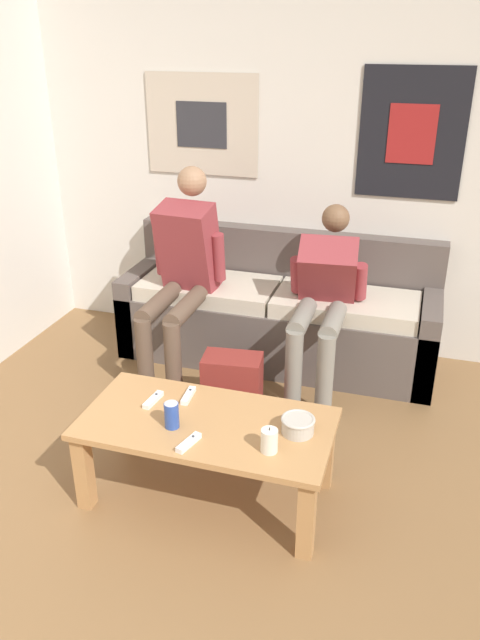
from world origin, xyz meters
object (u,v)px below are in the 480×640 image
at_px(coffee_table, 207,434).
at_px(person_seated_adult, 182,270).
at_px(backpack, 232,387).
at_px(pillar_candle, 269,441).
at_px(game_controller_far_center, 153,400).
at_px(person_seated_teen, 323,296).
at_px(drink_can_blue, 172,415).
at_px(couch, 278,316).
at_px(game_controller_near_left, 189,443).
at_px(game_controller_near_right, 188,396).
at_px(ceramic_bowl, 298,424).

relative_size(coffee_table, person_seated_adult, 0.90).
relative_size(backpack, pillar_candle, 3.15).
height_order(backpack, game_controller_far_center, game_controller_far_center).
height_order(person_seated_adult, pillar_candle, person_seated_adult).
relative_size(person_seated_teen, pillar_candle, 9.21).
xyz_separation_m(coffee_table, drink_can_blue, (-0.13, -0.09, 0.14)).
bearing_deg(person_seated_teen, drink_can_blue, -109.84).
bearing_deg(backpack, game_controller_far_center, -107.56).
bearing_deg(backpack, couch, 84.22).
relative_size(couch, drink_can_blue, 16.66).
xyz_separation_m(backpack, game_controller_far_center, (-0.20, -0.62, 0.26)).
height_order(pillar_candle, game_controller_far_center, pillar_candle).
distance_m(couch, drink_can_blue, 1.57).
height_order(game_controller_near_left, game_controller_far_center, same).
height_order(coffee_table, person_seated_adult, person_seated_adult).
relative_size(coffee_table, drink_can_blue, 9.30).
xyz_separation_m(game_controller_near_left, game_controller_far_center, (-0.29, 0.27, 0.00)).
bearing_deg(pillar_candle, game_controller_far_center, 161.74).
bearing_deg(person_seated_teen, game_controller_near_right, -115.07).
bearing_deg(ceramic_bowl, game_controller_near_left, -152.07).
xyz_separation_m(couch, backpack, (-0.08, -0.77, -0.12)).
relative_size(person_seated_teen, drink_can_blue, 8.76).
distance_m(couch, game_controller_near_left, 1.67).
distance_m(coffee_table, ceramic_bowl, 0.43).
bearing_deg(person_seated_adult, coffee_table, -63.51).
bearing_deg(game_controller_near_left, person_seated_adult, 112.61).
relative_size(person_seated_adult, backpack, 3.47).
height_order(person_seated_adult, game_controller_far_center, person_seated_adult).
distance_m(couch, person_seated_adult, 0.75).
bearing_deg(person_seated_adult, drink_can_blue, -70.59).
distance_m(coffee_table, backpack, 0.72).
xyz_separation_m(person_seated_adult, pillar_candle, (0.89, -1.25, -0.22)).
bearing_deg(game_controller_far_center, game_controller_near_left, -43.05).
bearing_deg(coffee_table, backpack, 98.30).
distance_m(coffee_table, pillar_candle, 0.38).
bearing_deg(coffee_table, game_controller_near_right, 133.19).
bearing_deg(person_seated_adult, game_controller_near_right, -67.01).
relative_size(couch, ceramic_bowl, 13.57).
distance_m(game_controller_near_right, game_controller_far_center, 0.17).
relative_size(couch, backpack, 5.56).
bearing_deg(coffee_table, person_seated_adult, 116.49).
bearing_deg(pillar_candle, couch, 102.44).
distance_m(pillar_candle, game_controller_near_left, 0.35).
xyz_separation_m(person_seated_adult, person_seated_teen, (0.88, 0.05, -0.09)).
bearing_deg(couch, backpack, -95.78).
relative_size(game_controller_near_left, game_controller_near_right, 1.01).
height_order(couch, coffee_table, couch).
distance_m(couch, person_seated_teen, 0.55).
bearing_deg(pillar_candle, backpack, 117.48).
distance_m(coffee_table, person_seated_teen, 1.24).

